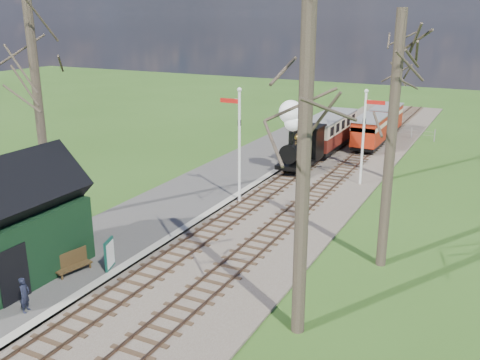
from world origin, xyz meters
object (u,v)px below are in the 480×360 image
object	(u,v)px
semaphore_far	(365,130)
sign_board	(110,254)
red_carriage_b	(386,119)
bench	(72,263)
coach	(329,130)
red_carriage_a	(370,132)
station_shed	(3,228)
locomotive	(300,139)
person	(25,295)
semaphore_near	(238,137)

from	to	relation	value
semaphore_far	sign_board	distance (m)	16.84
red_carriage_b	bench	bearing A→B (deg)	-99.62
coach	red_carriage_a	bearing A→B (deg)	34.01
station_shed	sign_board	world-z (taller)	station_shed
red_carriage_b	station_shed	bearing A→B (deg)	-102.00
red_carriage_b	locomotive	bearing A→B (deg)	-101.09
person	semaphore_far	bearing A→B (deg)	-35.87
red_carriage_a	bench	world-z (taller)	red_carriage_a
sign_board	red_carriage_a	bearing A→B (deg)	80.44
semaphore_near	coach	distance (m)	13.37
person	red_carriage_b	bearing A→B (deg)	-25.44
semaphore_near	sign_board	world-z (taller)	semaphore_near
station_shed	bench	size ratio (longest dim) A/B	4.16
semaphore_far	red_carriage_b	bearing A→B (deg)	97.00
semaphore_near	sign_board	bearing A→B (deg)	-94.54
semaphore_far	locomotive	xyz separation A→B (m)	(-4.39, 1.12, -1.22)
locomotive	coach	xyz separation A→B (m)	(0.01, 6.07, -0.57)
sign_board	person	bearing A→B (deg)	-96.36
red_carriage_b	sign_board	world-z (taller)	red_carriage_b
semaphore_near	red_carriage_b	xyz separation A→B (m)	(3.37, 20.44, -2.24)
station_shed	semaphore_far	size ratio (longest dim) A/B	1.10
station_shed	semaphore_far	world-z (taller)	semaphore_far
red_carriage_a	person	world-z (taller)	red_carriage_a
locomotive	person	xyz separation A→B (m)	(-1.94, -20.47, -1.31)
red_carriage_a	bench	distance (m)	25.96
red_carriage_b	person	distance (m)	34.10
coach	red_carriage_b	xyz separation A→B (m)	(2.60, 7.25, -0.17)
locomotive	bench	bearing A→B (deg)	-98.50
semaphore_far	red_carriage_a	world-z (taller)	semaphore_far
coach	station_shed	bearing A→B (deg)	-99.68
bench	person	size ratio (longest dim) A/B	1.22
coach	person	xyz separation A→B (m)	(-1.95, -26.54, -0.74)
coach	bench	bearing A→B (deg)	-96.37
semaphore_near	semaphore_far	size ratio (longest dim) A/B	1.09
semaphore_far	sign_board	bearing A→B (deg)	-110.77
station_shed	semaphore_near	xyz separation A→B (m)	(3.53, 12.00, 1.35)
sign_board	person	distance (m)	3.81
station_shed	semaphore_near	bearing A→B (deg)	73.62
red_carriage_b	sign_board	size ratio (longest dim) A/B	3.83
sign_board	semaphore_near	bearing A→B (deg)	85.46
red_carriage_b	sign_board	xyz separation A→B (m)	(-4.13, -30.01, -0.58)
coach	bench	distance (m)	23.83
semaphore_near	bench	bearing A→B (deg)	-100.14
locomotive	red_carriage_a	world-z (taller)	locomotive
semaphore_far	red_carriage_b	world-z (taller)	semaphore_far
semaphore_near	bench	distance (m)	11.06
red_carriage_a	red_carriage_b	bearing A→B (deg)	90.00
red_carriage_a	bench	xyz separation A→B (m)	(-5.24, -25.41, -0.80)
semaphore_near	red_carriage_a	xyz separation A→B (m)	(3.37, 14.94, -2.24)
red_carriage_a	sign_board	xyz separation A→B (m)	(-4.13, -24.51, -0.58)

